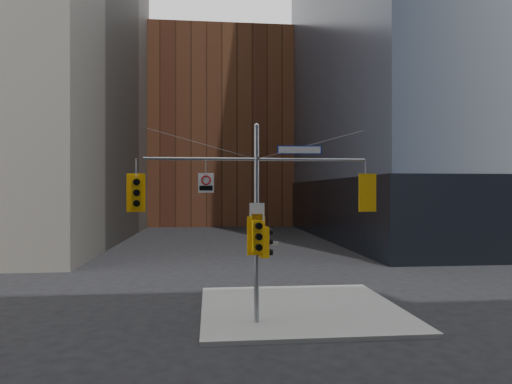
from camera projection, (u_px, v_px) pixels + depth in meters
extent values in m
plane|color=black|center=(263.00, 345.00, 14.39)|extent=(160.00, 160.00, 0.00)
cube|color=gray|center=(300.00, 308.00, 18.57)|extent=(8.00, 8.00, 0.15)
cube|color=black|center=(486.00, 208.00, 49.06)|extent=(36.40, 36.40, 6.00)
cube|color=brown|center=(220.00, 134.00, 72.06)|extent=(26.00, 20.00, 28.00)
cylinder|color=gray|center=(257.00, 226.00, 16.37)|extent=(0.18, 0.18, 7.20)
sphere|color=gray|center=(257.00, 126.00, 16.37)|extent=(0.20, 0.20, 0.20)
cylinder|color=gray|center=(201.00, 159.00, 16.16)|extent=(4.00, 0.11, 0.11)
cylinder|color=gray|center=(311.00, 160.00, 16.57)|extent=(4.00, 0.11, 0.11)
cylinder|color=gray|center=(258.00, 159.00, 16.02)|extent=(0.10, 0.70, 0.10)
cylinder|color=gray|center=(201.00, 143.00, 16.16)|extent=(4.00, 0.02, 1.12)
cylinder|color=gray|center=(311.00, 145.00, 16.57)|extent=(4.00, 0.02, 1.12)
cube|color=#FFB50D|center=(136.00, 193.00, 15.94)|extent=(0.40, 0.32, 1.10)
cube|color=#FFB50D|center=(136.00, 193.00, 16.12)|extent=(0.65, 0.17, 1.36)
cylinder|color=black|center=(137.00, 182.00, 15.74)|extent=(0.26, 0.21, 0.23)
cylinder|color=black|center=(136.00, 182.00, 15.82)|extent=(0.20, 0.06, 0.20)
cylinder|color=black|center=(137.00, 193.00, 15.74)|extent=(0.26, 0.21, 0.23)
cylinder|color=black|center=(136.00, 193.00, 15.82)|extent=(0.20, 0.06, 0.20)
cylinder|color=black|center=(137.00, 203.00, 15.74)|extent=(0.26, 0.21, 0.23)
cylinder|color=black|center=(136.00, 203.00, 15.82)|extent=(0.20, 0.06, 0.20)
cube|color=#FFB50D|center=(365.00, 193.00, 16.78)|extent=(0.38, 0.28, 1.12)
cube|color=#FFB50D|center=(367.00, 193.00, 16.59)|extent=(0.66, 0.08, 1.39)
cylinder|color=black|center=(363.00, 183.00, 16.99)|extent=(0.24, 0.18, 0.23)
cylinder|color=black|center=(364.00, 183.00, 16.90)|extent=(0.20, 0.03, 0.20)
cylinder|color=black|center=(363.00, 193.00, 16.99)|extent=(0.24, 0.18, 0.23)
cylinder|color=black|center=(364.00, 193.00, 16.91)|extent=(0.20, 0.03, 0.20)
cylinder|color=black|center=(363.00, 203.00, 16.99)|extent=(0.24, 0.18, 0.23)
cylinder|color=black|center=(364.00, 203.00, 16.91)|extent=(0.20, 0.03, 0.20)
cube|color=#FFB50D|center=(264.00, 242.00, 16.40)|extent=(0.34, 0.41, 1.11)
cylinder|color=black|center=(270.00, 232.00, 16.47)|extent=(0.22, 0.27, 0.23)
cylinder|color=black|center=(268.00, 232.00, 16.44)|extent=(0.07, 0.20, 0.20)
cylinder|color=black|center=(270.00, 242.00, 16.47)|extent=(0.22, 0.27, 0.23)
cylinder|color=black|center=(268.00, 242.00, 16.44)|extent=(0.07, 0.20, 0.20)
cylinder|color=black|center=(270.00, 252.00, 16.47)|extent=(0.22, 0.27, 0.23)
cylinder|color=#0CE559|center=(268.00, 252.00, 16.44)|extent=(0.07, 0.20, 0.20)
cube|color=#FFB50D|center=(257.00, 236.00, 16.09)|extent=(0.40, 0.30, 1.12)
cube|color=#FFB50D|center=(256.00, 236.00, 16.28)|extent=(0.66, 0.13, 1.39)
cylinder|color=black|center=(259.00, 226.00, 15.88)|extent=(0.26, 0.20, 0.24)
cylinder|color=black|center=(258.00, 226.00, 15.97)|extent=(0.20, 0.05, 0.20)
cylinder|color=black|center=(259.00, 237.00, 15.89)|extent=(0.26, 0.20, 0.24)
cylinder|color=black|center=(258.00, 236.00, 15.97)|extent=(0.20, 0.05, 0.20)
cylinder|color=black|center=(259.00, 247.00, 15.89)|extent=(0.26, 0.20, 0.24)
cylinder|color=black|center=(258.00, 247.00, 15.97)|extent=(0.20, 0.05, 0.20)
cube|color=navy|center=(299.00, 150.00, 16.53)|extent=(1.63, 0.11, 0.32)
cube|color=silver|center=(300.00, 150.00, 16.50)|extent=(1.53, 0.08, 0.24)
cube|color=silver|center=(206.00, 183.00, 16.16)|extent=(0.56, 0.05, 0.70)
torus|color=#B20A0A|center=(206.00, 180.00, 16.14)|extent=(0.34, 0.06, 0.34)
cube|color=black|center=(206.00, 188.00, 16.14)|extent=(0.46, 0.02, 0.17)
cube|color=silver|center=(257.00, 213.00, 16.25)|extent=(0.54, 0.07, 0.70)
cube|color=#D88C00|center=(257.00, 218.00, 16.23)|extent=(0.39, 0.04, 0.31)
cube|color=silver|center=(269.00, 243.00, 16.42)|extent=(0.68, 0.10, 0.14)
cube|color=#145926|center=(255.00, 243.00, 16.82)|extent=(0.09, 0.73, 0.15)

